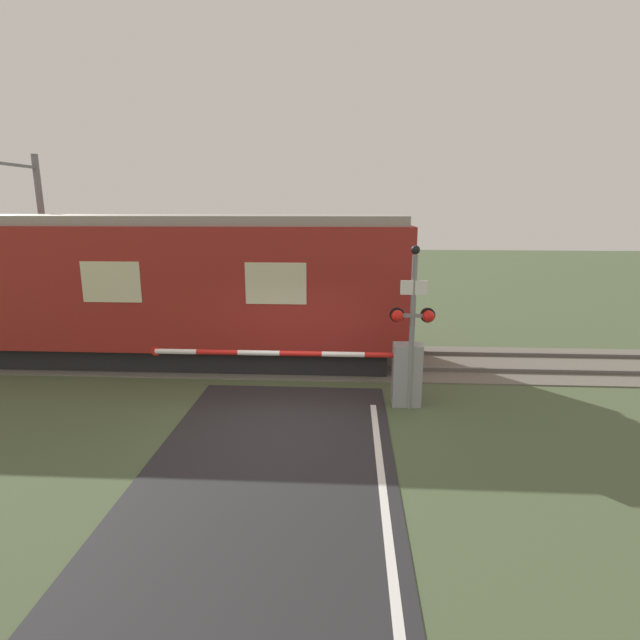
% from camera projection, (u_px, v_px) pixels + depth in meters
% --- Properties ---
extents(ground_plane, '(80.00, 80.00, 0.00)m').
position_uv_depth(ground_plane, '(283.00, 424.00, 9.71)').
color(ground_plane, '#475638').
extents(track_bed, '(36.00, 3.20, 0.13)m').
position_uv_depth(track_bed, '(303.00, 360.00, 13.65)').
color(track_bed, '#666056').
rests_on(track_bed, ground_plane).
extents(train, '(14.45, 2.98, 3.91)m').
position_uv_depth(train, '(138.00, 287.00, 13.46)').
color(train, black).
rests_on(train, ground_plane).
extents(crossing_barrier, '(5.80, 0.44, 1.33)m').
position_uv_depth(crossing_barrier, '(387.00, 371.00, 10.54)').
color(crossing_barrier, gray).
rests_on(crossing_barrier, ground_plane).
extents(signal_post, '(0.92, 0.26, 3.40)m').
position_uv_depth(signal_post, '(413.00, 318.00, 10.05)').
color(signal_post, gray).
rests_on(signal_post, ground_plane).
extents(catenary_pole, '(0.20, 1.90, 5.71)m').
position_uv_depth(catenary_pole, '(44.00, 243.00, 15.89)').
color(catenary_pole, slate).
rests_on(catenary_pole, ground_plane).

